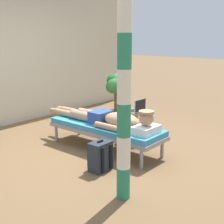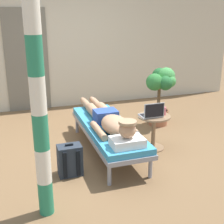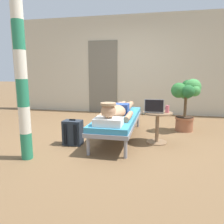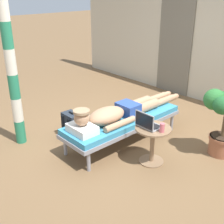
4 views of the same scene
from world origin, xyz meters
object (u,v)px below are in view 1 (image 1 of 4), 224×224
lounge_chair (105,128)px  laptop (137,108)px  porch_post (124,87)px  backpack (100,156)px  potted_plant (116,92)px  person_reclining (110,119)px  side_table (136,120)px  drink_glass (142,106)px

lounge_chair → laptop: size_ratio=6.33×
laptop → porch_post: (-1.67, -1.01, 0.68)m
lounge_chair → backpack: bearing=-144.0°
laptop → potted_plant: potted_plant is taller
person_reclining → laptop: laptop is taller
person_reclining → backpack: 0.83m
lounge_chair → side_table: (0.68, -0.11, 0.01)m
laptop → potted_plant: (0.60, 0.93, 0.10)m
person_reclining → drink_glass: (0.83, -0.03, 0.06)m
drink_glass → potted_plant: bearing=66.5°
side_table → potted_plant: size_ratio=0.50×
lounge_chair → side_table: 0.69m
drink_glass → laptop: bearing=-169.0°
lounge_chair → potted_plant: potted_plant is taller
lounge_chair → potted_plant: size_ratio=1.88×
porch_post → person_reclining: bearing=45.8°
lounge_chair → laptop: laptop is taller
laptop → backpack: laptop is taller
person_reclining → backpack: person_reclining is taller
person_reclining → porch_post: porch_post is taller
lounge_chair → drink_glass: 0.87m
potted_plant → drink_glass: bearing=-113.5°
laptop → drink_glass: size_ratio=2.62×
lounge_chair → side_table: side_table is taller
person_reclining → backpack: size_ratio=5.12×
person_reclining → potted_plant: bearing=35.4°
lounge_chair → person_reclining: size_ratio=0.90×
drink_glass → side_table: bearing=176.1°
person_reclining → drink_glass: size_ratio=18.31×
side_table → drink_glass: 0.27m
side_table → laptop: 0.24m
side_table → lounge_chair: bearing=170.8°
lounge_chair → porch_post: porch_post is taller
person_reclining → side_table: size_ratio=4.15×
lounge_chair → person_reclining: (0.00, -0.09, 0.17)m
potted_plant → person_reclining: bearing=-144.6°
lounge_chair → person_reclining: person_reclining is taller
laptop → lounge_chair: bearing=165.4°
person_reclining → backpack: bearing=-149.8°
potted_plant → side_table: bearing=-121.4°
lounge_chair → porch_post: 1.82m
laptop → porch_post: 2.07m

